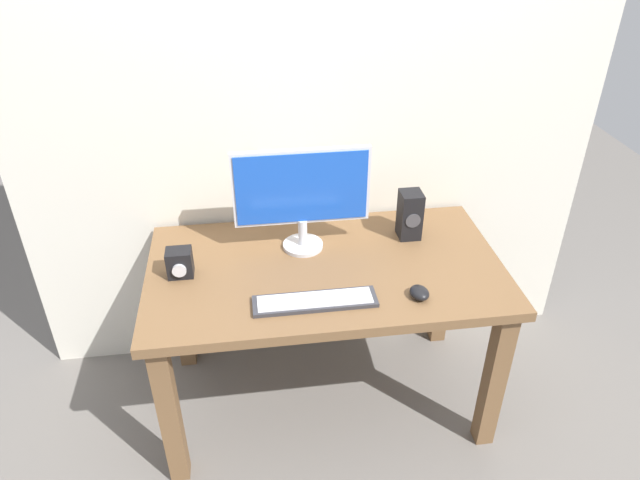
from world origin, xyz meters
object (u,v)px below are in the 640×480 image
monitor (302,193)px  desk (325,288)px  audio_controller (180,263)px  keyboard_primary (315,301)px  speaker_right (410,215)px  mouse (419,293)px

monitor → desk: bearing=-65.0°
desk → audio_controller: 0.57m
desk → audio_controller: size_ratio=12.62×
desk → keyboard_primary: keyboard_primary is taller
keyboard_primary → audio_controller: bearing=153.4°
speaker_right → audio_controller: speaker_right is taller
desk → speaker_right: bearing=24.3°
audio_controller → monitor: bearing=16.0°
desk → keyboard_primary: size_ratio=3.11×
mouse → speaker_right: (0.07, 0.41, 0.08)m
desk → audio_controller: audio_controller is taller
mouse → audio_controller: (-0.85, 0.26, 0.03)m
keyboard_primary → speaker_right: size_ratio=2.18×
desk → monitor: 0.39m
monitor → speaker_right: bearing=2.1°
speaker_right → mouse: bearing=-99.8°
desk → mouse: size_ratio=16.22×
mouse → desk: bearing=132.8°
monitor → keyboard_primary: size_ratio=1.21×
keyboard_primary → monitor: bearing=90.2°
monitor → mouse: monitor is taller
speaker_right → keyboard_primary: bearing=-138.5°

